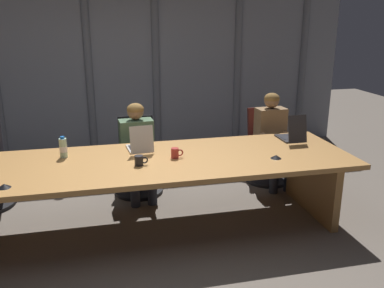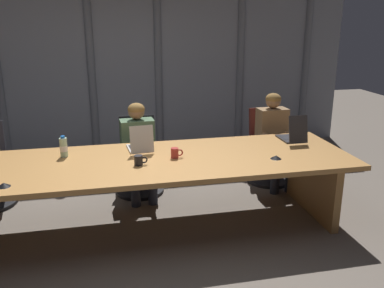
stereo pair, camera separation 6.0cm
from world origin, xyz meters
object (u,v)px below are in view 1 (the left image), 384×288
person_center (273,134)px  coffee_mug_near (139,161)px  person_left_mid (138,145)px  water_bottle_primary (63,148)px  conference_mic_middle (4,186)px  office_chair_left_mid (138,165)px  laptop_center (291,135)px  coffee_mug_far (175,153)px  office_chair_center (267,154)px  laptop_left_mid (140,146)px  conference_mic_left_side (276,157)px

person_center → coffee_mug_near: 2.05m
person_left_mid → water_bottle_primary: (-0.80, -0.57, 0.20)m
coffee_mug_near → conference_mic_middle: (-1.15, -0.29, -0.03)m
office_chair_left_mid → person_center: size_ratio=0.78×
person_center → conference_mic_middle: size_ratio=10.77×
person_left_mid → water_bottle_primary: bearing=-57.9°
laptop_center → coffee_mug_far: laptop_center is taller
coffee_mug_near → person_center: bearing=28.6°
coffee_mug_far → office_chair_left_mid: bearing=106.1°
office_chair_center → coffee_mug_far: size_ratio=7.62×
laptop_left_mid → office_chair_left_mid: size_ratio=0.40×
coffee_mug_near → water_bottle_primary: bearing=150.2°
laptop_left_mid → person_left_mid: size_ratio=0.33×
laptop_left_mid → conference_mic_left_side: size_ratio=3.37×
laptop_left_mid → conference_mic_left_side: bearing=-117.9°
office_chair_left_mid → person_center: 1.75m
laptop_center → conference_mic_left_side: size_ratio=3.57×
laptop_center → conference_mic_left_side: (-0.43, -0.54, -0.04)m
laptop_center → laptop_left_mid: bearing=89.2°
laptop_center → person_left_mid: bearing=71.8°
office_chair_left_mid → coffee_mug_near: size_ratio=7.15×
person_left_mid → coffee_mug_far: size_ratio=9.09×
laptop_left_mid → conference_mic_left_side: (1.30, -0.56, -0.04)m
coffee_mug_far → person_left_mid: bearing=108.9°
office_chair_center → coffee_mug_far: office_chair_center is taller
person_left_mid → conference_mic_middle: 1.78m
coffee_mug_far → conference_mic_middle: size_ratio=1.13×
office_chair_left_mid → water_bottle_primary: water_bottle_primary is taller
person_left_mid → conference_mic_left_side: bearing=46.1°
office_chair_center → conference_mic_left_side: (-0.45, -1.24, 0.41)m
coffee_mug_near → conference_mic_left_side: bearing=-4.5°
office_chair_left_mid → person_left_mid: (-0.00, -0.16, 0.30)m
water_bottle_primary → coffee_mug_near: water_bottle_primary is taller
office_chair_left_mid → conference_mic_middle: bearing=-38.4°
laptop_left_mid → office_chair_left_mid: (0.03, 0.69, -0.46)m
person_center → conference_mic_left_side: size_ratio=10.77×
water_bottle_primary → person_center: bearing=12.8°
office_chair_center → coffee_mug_far: (-1.43, -1.00, 0.45)m
laptop_left_mid → laptop_center: size_ratio=0.94×
office_chair_center → person_left_mid: size_ratio=0.84×
coffee_mug_far → conference_mic_left_side: coffee_mug_far is taller
person_left_mid → coffee_mug_far: bearing=15.6°
laptop_left_mid → conference_mic_middle: (-1.20, -0.74, -0.04)m
laptop_left_mid → conference_mic_middle: laptop_left_mid is taller
laptop_center → conference_mic_middle: bearing=103.6°
laptop_center → conference_mic_middle: size_ratio=3.57×
person_center → coffee_mug_far: 1.66m
conference_mic_middle → coffee_mug_far: bearing=15.6°
water_bottle_primary → office_chair_center: bearing=16.1°
laptop_center → conference_mic_left_side: 0.69m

